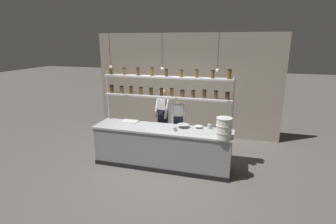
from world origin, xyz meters
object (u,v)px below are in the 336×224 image
at_px(chef_left, 163,116).
at_px(serving_cup_front, 175,129).
at_px(chef_center, 178,123).
at_px(spice_shelf_unit, 166,89).
at_px(serving_cup_by_board, 209,126).
at_px(prep_bowl_near_left, 183,126).
at_px(prep_bowl_center_front, 199,127).
at_px(container_stack, 224,128).
at_px(cutting_board, 130,121).

bearing_deg(chef_left, serving_cup_front, -47.18).
relative_size(chef_left, chef_center, 1.05).
bearing_deg(spice_shelf_unit, serving_cup_by_board, -4.40).
relative_size(prep_bowl_near_left, prep_bowl_center_front, 1.48).
xyz_separation_m(spice_shelf_unit, container_stack, (1.37, -0.61, -0.62)).
bearing_deg(serving_cup_front, prep_bowl_near_left, 65.67).
bearing_deg(prep_bowl_center_front, serving_cup_by_board, 6.72).
bearing_deg(chef_left, serving_cup_by_board, -12.42).
xyz_separation_m(spice_shelf_unit, chef_center, (0.24, 0.22, -0.86)).
distance_m(chef_left, cutting_board, 0.88).
bearing_deg(prep_bowl_near_left, container_stack, -25.29).
distance_m(spice_shelf_unit, chef_left, 0.97).
distance_m(chef_center, serving_cup_front, 0.67).
bearing_deg(chef_center, serving_cup_by_board, -33.11).
bearing_deg(cutting_board, container_stack, -12.37).
height_order(container_stack, prep_bowl_near_left, container_stack).
distance_m(chef_left, container_stack, 1.96).
relative_size(chef_left, cutting_board, 4.12).
bearing_deg(container_stack, prep_bowl_center_front, 139.70).
relative_size(cutting_board, serving_cup_front, 4.55).
distance_m(prep_bowl_center_front, serving_cup_by_board, 0.24).
relative_size(prep_bowl_center_front, serving_cup_front, 2.08).
height_order(chef_left, chef_center, chef_left).
distance_m(container_stack, prep_bowl_center_front, 0.80).
height_order(spice_shelf_unit, cutting_board, spice_shelf_unit).
relative_size(spice_shelf_unit, serving_cup_by_board, 29.65).
distance_m(chef_center, prep_bowl_near_left, 0.44).
bearing_deg(cutting_board, chef_center, 16.18).
relative_size(container_stack, prep_bowl_center_front, 2.35).
bearing_deg(chef_left, prep_bowl_near_left, -32.05).
height_order(chef_left, container_stack, chef_left).
bearing_deg(prep_bowl_center_front, spice_shelf_unit, 172.24).
bearing_deg(prep_bowl_near_left, prep_bowl_center_front, 9.85).
bearing_deg(prep_bowl_near_left, serving_cup_by_board, 8.57).
distance_m(prep_bowl_near_left, prep_bowl_center_front, 0.35).
xyz_separation_m(chef_left, container_stack, (1.61, -1.09, 0.19)).
bearing_deg(container_stack, chef_left, 145.89).
height_order(container_stack, prep_bowl_center_front, container_stack).
bearing_deg(serving_cup_front, chef_center, 96.81).
bearing_deg(cutting_board, chef_left, 42.41).
relative_size(chef_center, prep_bowl_center_front, 8.56).
relative_size(cutting_board, serving_cup_by_board, 3.90).
bearing_deg(container_stack, serving_cup_front, 170.99).
xyz_separation_m(cutting_board, serving_cup_by_board, (1.92, 0.03, 0.04)).
height_order(spice_shelf_unit, prep_bowl_center_front, spice_shelf_unit).
bearing_deg(chef_left, cutting_board, -125.90).
relative_size(container_stack, cutting_board, 1.08).
xyz_separation_m(chef_left, serving_cup_by_board, (1.26, -0.57, 0.02)).
bearing_deg(container_stack, prep_bowl_near_left, 154.71).
bearing_deg(container_stack, cutting_board, 167.63).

